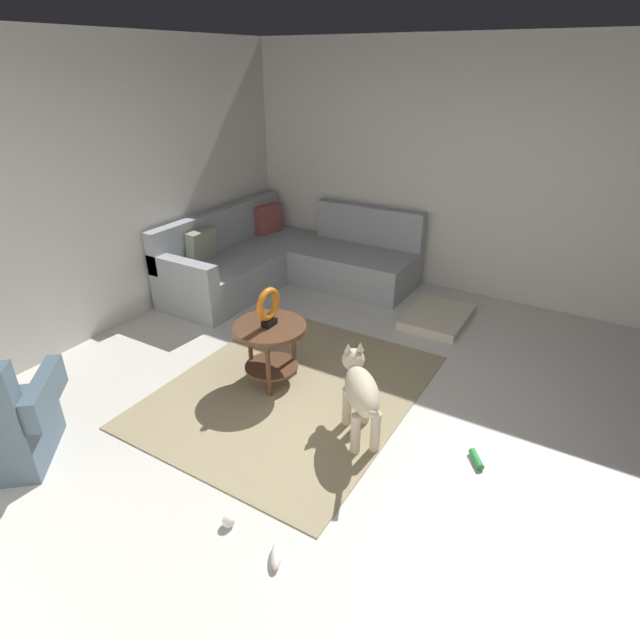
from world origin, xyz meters
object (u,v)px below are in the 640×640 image
object	(u,v)px
torus_sculpture	(268,306)
dog_toy_bone	(276,555)
dog_toy_rope	(476,459)
dog_bed_mat	(437,317)
dog	(360,390)
side_table	(270,338)
sectional_couch	(284,261)
dog_toy_ball	(229,521)

from	to	relation	value
torus_sculpture	dog_toy_bone	size ratio (longest dim) A/B	1.81
dog_toy_rope	dog_bed_mat	bearing A→B (deg)	26.43
dog_toy_bone	dog	bearing A→B (deg)	4.61
torus_sculpture	side_table	bearing A→B (deg)	53.13
sectional_couch	dog_toy_bone	world-z (taller)	sectional_couch
sectional_couch	torus_sculpture	bearing A→B (deg)	-148.50
sectional_couch	dog_bed_mat	bearing A→B (deg)	-90.16
dog_bed_mat	dog_toy_bone	distance (m)	3.21
sectional_couch	dog_bed_mat	distance (m)	1.96
side_table	dog	size ratio (longest dim) A/B	0.87
side_table	dog_toy_ball	distance (m)	1.56
sectional_couch	dog_toy_ball	world-z (taller)	sectional_couch
dog_bed_mat	side_table	bearing A→B (deg)	155.18
torus_sculpture	dog_toy_ball	size ratio (longest dim) A/B	4.30
side_table	dog_toy_rope	bearing A→B (deg)	-92.62
torus_sculpture	dog	distance (m)	1.02
dog	dog_toy_ball	bearing A→B (deg)	-142.85
dog_toy_ball	dog_toy_rope	xyz separation A→B (m)	(1.28, -1.10, -0.01)
dog	sectional_couch	bearing A→B (deg)	96.01
torus_sculpture	sectional_couch	bearing A→B (deg)	31.50
side_table	dog_toy_ball	size ratio (longest dim) A/B	7.91
sectional_couch	dog_toy_bone	bearing A→B (deg)	-146.24
sectional_couch	dog_bed_mat	world-z (taller)	sectional_couch
torus_sculpture	dog_bed_mat	xyz separation A→B (m)	(1.80, -0.83, -0.67)
dog_bed_mat	dog_toy_bone	size ratio (longest dim) A/B	4.44
sectional_couch	side_table	world-z (taller)	sectional_couch
side_table	dog_toy_bone	size ratio (longest dim) A/B	3.33
dog	torus_sculpture	bearing A→B (deg)	127.45
side_table	torus_sculpture	world-z (taller)	torus_sculpture
sectional_couch	torus_sculpture	size ratio (longest dim) A/B	6.90
side_table	dog_toy_bone	xyz separation A→B (m)	(-1.40, -1.04, -0.39)
side_table	torus_sculpture	distance (m)	0.29
dog	dog_toy_bone	world-z (taller)	dog
torus_sculpture	dog_toy_rope	size ratio (longest dim) A/B	1.93
torus_sculpture	dog_toy_bone	world-z (taller)	torus_sculpture
dog_toy_ball	dog_toy_bone	size ratio (longest dim) A/B	0.42
side_table	dog_bed_mat	world-z (taller)	side_table
dog_toy_rope	dog_toy_bone	size ratio (longest dim) A/B	0.94
side_table	dog_toy_rope	xyz separation A→B (m)	(-0.08, -1.77, -0.39)
side_table	dog_toy_ball	xyz separation A→B (m)	(-1.36, -0.67, -0.38)
torus_sculpture	dog_toy_rope	bearing A→B (deg)	-92.62
dog_toy_ball	dog	bearing A→B (deg)	-13.59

